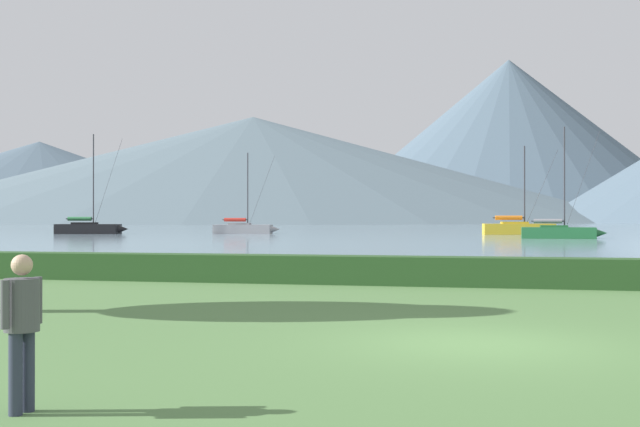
{
  "coord_description": "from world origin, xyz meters",
  "views": [
    {
      "loc": [
        0.48,
        -13.28,
        2.04
      ],
      "look_at": [
        -11.56,
        40.02,
        2.24
      ],
      "focal_mm": 45.84,
      "sensor_mm": 36.0,
      "label": 1
    }
  ],
  "objects_px": {
    "sailboat_slip_3": "(559,232)",
    "sailboat_slip_4": "(89,228)",
    "person_seated_viewer": "(22,320)",
    "sailboat_slip_1": "(520,228)",
    "sailboat_slip_5": "(244,228)"
  },
  "relations": [
    {
      "from": "sailboat_slip_3",
      "to": "sailboat_slip_4",
      "type": "bearing_deg",
      "value": 171.03
    },
    {
      "from": "sailboat_slip_3",
      "to": "person_seated_viewer",
      "type": "distance_m",
      "value": 71.47
    },
    {
      "from": "sailboat_slip_4",
      "to": "person_seated_viewer",
      "type": "bearing_deg",
      "value": -71.28
    },
    {
      "from": "sailboat_slip_5",
      "to": "person_seated_viewer",
      "type": "relative_size",
      "value": 5.8
    },
    {
      "from": "sailboat_slip_3",
      "to": "sailboat_slip_4",
      "type": "distance_m",
      "value": 53.0
    },
    {
      "from": "sailboat_slip_3",
      "to": "person_seated_viewer",
      "type": "height_order",
      "value": "sailboat_slip_3"
    },
    {
      "from": "sailboat_slip_4",
      "to": "sailboat_slip_1",
      "type": "bearing_deg",
      "value": -1.02
    },
    {
      "from": "sailboat_slip_4",
      "to": "person_seated_viewer",
      "type": "height_order",
      "value": "sailboat_slip_4"
    },
    {
      "from": "sailboat_slip_3",
      "to": "person_seated_viewer",
      "type": "relative_size",
      "value": 6.26
    },
    {
      "from": "sailboat_slip_4",
      "to": "person_seated_viewer",
      "type": "relative_size",
      "value": 7.07
    },
    {
      "from": "sailboat_slip_5",
      "to": "sailboat_slip_1",
      "type": "bearing_deg",
      "value": -2.79
    },
    {
      "from": "sailboat_slip_1",
      "to": "person_seated_viewer",
      "type": "height_order",
      "value": "sailboat_slip_1"
    },
    {
      "from": "sailboat_slip_4",
      "to": "person_seated_viewer",
      "type": "xyz_separation_m",
      "value": [
        42.44,
        -79.41,
        0.26
      ]
    },
    {
      "from": "sailboat_slip_1",
      "to": "sailboat_slip_5",
      "type": "relative_size",
      "value": 1.04
    },
    {
      "from": "sailboat_slip_3",
      "to": "sailboat_slip_4",
      "type": "relative_size",
      "value": 0.89
    }
  ]
}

